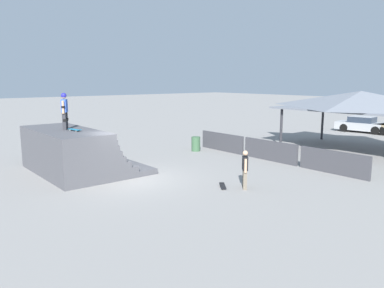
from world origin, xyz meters
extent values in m
plane|color=gray|center=(0.00, 0.00, 0.00)|extent=(160.00, 160.00, 0.00)
cube|color=#4C4C51|center=(-2.71, -0.67, 0.12)|extent=(5.48, 4.25, 0.25)
cube|color=#4C4C51|center=(-2.71, -1.15, 0.37)|extent=(5.48, 3.28, 0.25)
cube|color=#4C4C51|center=(-2.71, -1.33, 0.62)|extent=(5.48, 2.93, 0.25)
cube|color=#4C4C51|center=(-2.71, -1.45, 0.87)|extent=(5.48, 2.69, 0.25)
cube|color=#4C4C51|center=(-2.71, -1.53, 1.12)|extent=(5.48, 2.52, 0.25)
cube|color=#4C4C51|center=(-2.71, -1.59, 1.37)|extent=(5.48, 2.40, 0.25)
cube|color=#4C4C51|center=(-2.71, -1.64, 1.62)|extent=(5.48, 2.32, 0.25)
cube|color=#4C4C51|center=(-2.71, -1.66, 1.87)|extent=(5.48, 2.27, 0.25)
cylinder|color=silver|center=(-2.71, -0.54, 1.96)|extent=(5.37, 0.07, 0.07)
cube|color=#2D2D33|center=(-2.57, -1.69, 2.38)|extent=(0.20, 0.20, 0.78)
cube|color=black|center=(-2.55, -1.66, 2.43)|extent=(0.23, 0.21, 0.11)
cube|color=#2D2D33|center=(-2.85, -1.50, 2.38)|extent=(0.20, 0.20, 0.78)
cube|color=black|center=(-2.84, -1.48, 2.43)|extent=(0.23, 0.21, 0.11)
cube|color=blue|center=(-2.71, -1.59, 3.05)|extent=(0.47, 0.41, 0.55)
cylinder|color=tan|center=(-2.49, -1.74, 3.01)|extent=(0.14, 0.14, 0.55)
cylinder|color=black|center=(-2.49, -1.74, 3.02)|extent=(0.22, 0.22, 0.08)
cylinder|color=tan|center=(-2.93, -1.45, 3.01)|extent=(0.14, 0.14, 0.55)
cylinder|color=black|center=(-2.93, -1.45, 3.02)|extent=(0.22, 0.22, 0.08)
sphere|color=tan|center=(-2.71, -1.59, 3.47)|extent=(0.22, 0.22, 0.22)
sphere|color=#232399|center=(-2.71, -1.59, 3.49)|extent=(0.24, 0.24, 0.24)
cylinder|color=silver|center=(-1.80, -1.35, 2.02)|extent=(0.06, 0.04, 0.05)
cylinder|color=silver|center=(-1.78, -1.49, 2.02)|extent=(0.06, 0.04, 0.05)
cylinder|color=silver|center=(-2.29, -1.43, 2.02)|extent=(0.06, 0.04, 0.05)
cylinder|color=silver|center=(-2.27, -1.56, 2.02)|extent=(0.06, 0.04, 0.05)
cube|color=teal|center=(-2.03, -1.46, 2.05)|extent=(0.82, 0.31, 0.02)
cube|color=teal|center=(-1.67, -1.41, 2.07)|extent=(0.12, 0.21, 0.02)
cube|color=#6B6051|center=(3.96, 2.88, 0.37)|extent=(0.20, 0.20, 0.74)
cube|color=#6B6051|center=(4.20, 2.66, 0.37)|extent=(0.20, 0.20, 0.74)
cube|color=black|center=(4.08, 2.77, 1.01)|extent=(0.43, 0.42, 0.53)
cylinder|color=tan|center=(3.90, 2.94, 0.97)|extent=(0.14, 0.14, 0.53)
cylinder|color=tan|center=(4.27, 2.60, 0.97)|extent=(0.14, 0.14, 0.53)
sphere|color=tan|center=(4.08, 2.77, 1.41)|extent=(0.20, 0.20, 0.20)
cylinder|color=blue|center=(3.18, 2.33, 0.03)|extent=(0.06, 0.06, 0.05)
cylinder|color=blue|center=(3.26, 2.44, 0.03)|extent=(0.06, 0.06, 0.05)
cylinder|color=blue|center=(3.57, 2.03, 0.03)|extent=(0.06, 0.06, 0.05)
cylinder|color=blue|center=(3.66, 2.14, 0.03)|extent=(0.06, 0.06, 0.05)
cube|color=black|center=(3.42, 2.24, 0.06)|extent=(0.76, 0.65, 0.02)
cube|color=black|center=(3.12, 2.46, 0.08)|extent=(0.20, 0.22, 0.02)
cube|color=#3D3D42|center=(-2.17, 7.58, 0.53)|extent=(3.38, 0.12, 1.05)
cube|color=#3D3D42|center=(1.42, 7.58, 0.53)|extent=(3.38, 0.12, 1.05)
cube|color=#3D3D42|center=(5.02, 7.58, 0.53)|extent=(3.38, 0.12, 1.05)
cylinder|color=#2D2D33|center=(-0.80, 11.40, 1.21)|extent=(0.16, 0.16, 2.41)
cylinder|color=#2D2D33|center=(-0.80, 16.09, 1.21)|extent=(0.16, 0.16, 2.41)
cube|color=slate|center=(3.00, 13.75, 2.46)|extent=(8.94, 5.52, 0.10)
pyramid|color=slate|center=(3.00, 13.75, 3.03)|extent=(8.76, 5.41, 1.03)
cylinder|color=#385B3D|center=(-3.11, 6.33, 0.42)|extent=(0.52, 0.52, 0.85)
cube|color=#A8AAAF|center=(-0.74, 22.00, 0.48)|extent=(4.18, 2.18, 0.62)
cube|color=#283342|center=(-0.85, 21.99, 1.02)|extent=(2.01, 1.65, 0.46)
cube|color=#A8AAAF|center=(-0.85, 21.99, 1.25)|extent=(1.93, 1.61, 0.04)
cylinder|color=black|center=(0.38, 22.92, 0.32)|extent=(0.66, 0.28, 0.64)
cylinder|color=black|center=(0.56, 21.37, 0.32)|extent=(0.66, 0.28, 0.64)
cylinder|color=black|center=(-2.05, 22.63, 0.32)|extent=(0.66, 0.28, 0.64)
cylinder|color=black|center=(-1.86, 21.08, 0.32)|extent=(0.66, 0.28, 0.64)
cylinder|color=black|center=(1.08, 21.40, 0.32)|extent=(0.66, 0.31, 0.64)
camera|label=1|loc=(13.63, -7.75, 4.18)|focal=35.00mm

